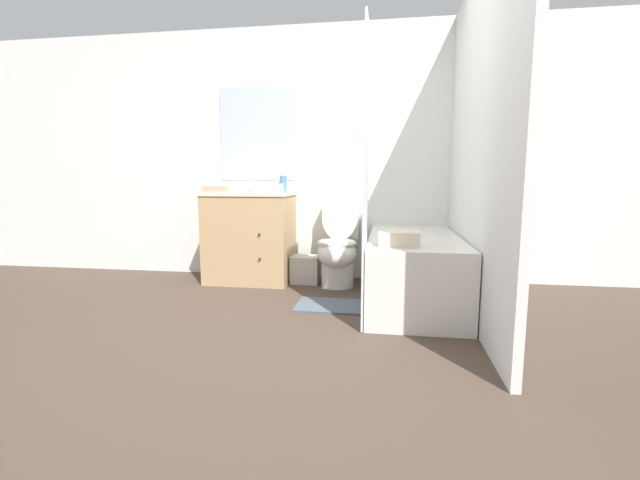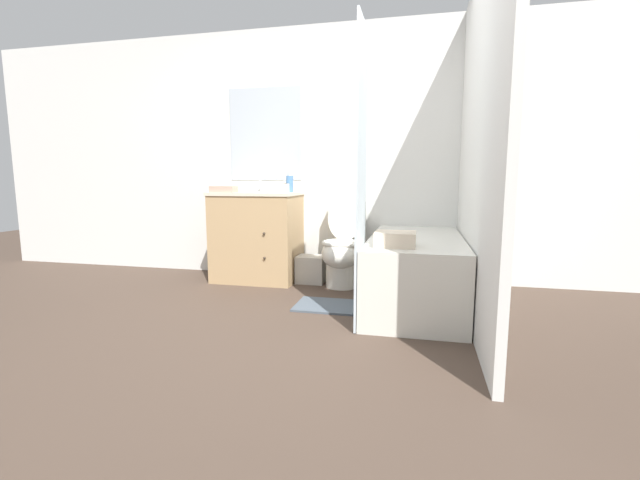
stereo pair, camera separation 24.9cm
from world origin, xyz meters
name	(u,v)px [view 1 (the left image)]	position (x,y,z in m)	size (l,w,h in m)	color
ground_plane	(292,341)	(0.00, 0.00, 0.00)	(14.00, 14.00, 0.00)	#47382D
wall_back	(330,155)	(-0.01, 1.82, 1.25)	(8.00, 0.06, 2.50)	silver
wall_right	(472,147)	(1.20, 0.90, 1.25)	(0.05, 2.80, 2.50)	silver
vanity_cabinet	(250,236)	(-0.75, 1.51, 0.45)	(0.83, 0.60, 0.88)	tan
sink_faucet	(255,188)	(-0.75, 1.70, 0.92)	(0.14, 0.12, 0.12)	silver
toilet	(338,248)	(0.13, 1.46, 0.36)	(0.36, 0.65, 0.86)	silver
bathtub	(413,269)	(0.80, 1.00, 0.28)	(0.72, 1.59, 0.55)	silver
shower_curtain	(366,178)	(0.43, 0.42, 1.02)	(0.02, 0.44, 2.02)	silver
wastebasket	(305,269)	(-0.20, 1.52, 0.13)	(0.27, 0.23, 0.26)	#B7B2A8
tissue_box	(278,188)	(-0.48, 1.55, 0.93)	(0.14, 0.13, 0.11)	beige
soap_dispenser	(283,184)	(-0.42, 1.53, 0.97)	(0.07, 0.07, 0.19)	#4C7AB2
hand_towel_folded	(216,189)	(-1.01, 1.32, 0.91)	(0.24, 0.14, 0.06)	tan
bath_towel_folded	(399,238)	(0.66, 0.48, 0.60)	(0.28, 0.24, 0.10)	beige
bath_mat	(331,306)	(0.15, 0.76, 0.01)	(0.55, 0.40, 0.02)	#4C5660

